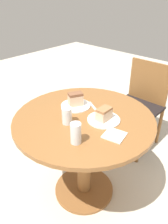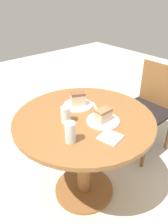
# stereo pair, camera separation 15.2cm
# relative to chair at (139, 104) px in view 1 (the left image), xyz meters

# --- Properties ---
(ground_plane) EXTENTS (8.00, 8.00, 0.00)m
(ground_plane) POSITION_rel_chair_xyz_m (0.05, -0.92, -0.48)
(ground_plane) COLOR beige
(table) EXTENTS (1.00, 1.00, 0.76)m
(table) POSITION_rel_chair_xyz_m (0.05, -0.92, 0.09)
(table) COLOR brown
(table) RESTS_ON ground_plane
(chair) EXTENTS (0.47, 0.48, 0.90)m
(chair) POSITION_rel_chair_xyz_m (0.00, 0.00, 0.00)
(chair) COLOR brown
(chair) RESTS_ON ground_plane
(plate_near) EXTENTS (0.23, 0.23, 0.01)m
(plate_near) POSITION_rel_chair_xyz_m (-0.10, -0.84, 0.28)
(plate_near) COLOR white
(plate_near) RESTS_ON table
(plate_far) EXTENTS (0.23, 0.23, 0.01)m
(plate_far) POSITION_rel_chair_xyz_m (0.18, -0.86, 0.28)
(plate_far) COLOR white
(plate_far) RESTS_ON table
(cake_slice_near) EXTENTS (0.11, 0.12, 0.10)m
(cake_slice_near) POSITION_rel_chair_xyz_m (-0.10, -0.84, 0.34)
(cake_slice_near) COLOR beige
(cake_slice_near) RESTS_ON plate_near
(cake_slice_far) EXTENTS (0.07, 0.11, 0.08)m
(cake_slice_far) POSITION_rel_chair_xyz_m (0.18, -0.86, 0.33)
(cake_slice_far) COLOR beige
(cake_slice_far) RESTS_ON plate_far
(glass_lemonade) EXTENTS (0.07, 0.07, 0.13)m
(glass_lemonade) POSITION_rel_chair_xyz_m (0.21, -1.16, 0.33)
(glass_lemonade) COLOR beige
(glass_lemonade) RESTS_ON table
(glass_water) EXTENTS (0.07, 0.07, 0.11)m
(glass_water) POSITION_rel_chair_xyz_m (0.02, -1.05, 0.33)
(glass_water) COLOR silver
(glass_water) RESTS_ON table
(napkin_stack) EXTENTS (0.15, 0.15, 0.01)m
(napkin_stack) POSITION_rel_chair_xyz_m (0.34, -0.95, 0.28)
(napkin_stack) COLOR silver
(napkin_stack) RESTS_ON table
(fork) EXTENTS (0.18, 0.10, 0.00)m
(fork) POSITION_rel_chair_xyz_m (0.02, -0.77, 0.28)
(fork) COLOR silver
(fork) RESTS_ON table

